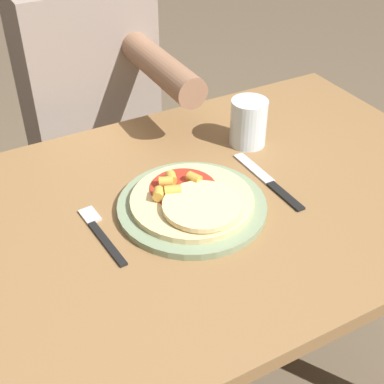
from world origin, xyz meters
The scene contains 7 objects.
dining_table centered at (0.00, 0.00, 0.62)m, with size 1.11×0.72×0.74m.
plate centered at (-0.04, -0.01, 0.75)m, with size 0.28×0.28×0.01m.
pizza centered at (-0.04, -0.02, 0.77)m, with size 0.23×0.23×0.04m.
fork centered at (-0.22, 0.01, 0.74)m, with size 0.03×0.18×0.00m.
knife centered at (0.14, -0.01, 0.74)m, with size 0.02×0.22×0.00m.
drinking_glass centered at (0.18, 0.14, 0.79)m, with size 0.08×0.08×0.10m.
person_diner centered at (-0.03, 0.58, 0.69)m, with size 0.33×0.52×1.20m.
Camera 1 is at (-0.42, -0.71, 1.37)m, focal length 50.00 mm.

